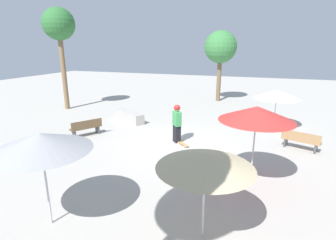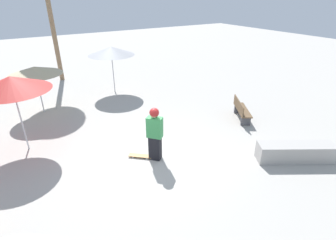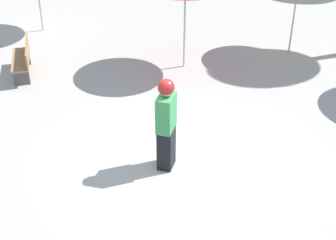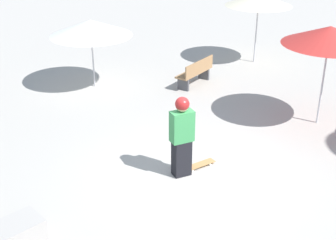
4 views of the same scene
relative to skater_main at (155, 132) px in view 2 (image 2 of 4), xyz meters
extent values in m
plane|color=#ADA8A0|center=(0.05, -0.27, -0.99)|extent=(60.00, 60.00, 0.00)
cube|color=black|center=(0.00, 0.00, -0.58)|extent=(0.45, 0.47, 0.83)
cube|color=#388C4C|center=(0.00, 0.00, 0.18)|extent=(0.53, 0.55, 0.69)
sphere|color=tan|center=(0.00, 0.00, 0.66)|extent=(0.27, 0.27, 0.27)
sphere|color=maroon|center=(0.00, 0.00, 0.70)|extent=(0.30, 0.30, 0.30)
cube|color=#B7844C|center=(0.40, -0.32, -0.93)|extent=(0.73, 0.68, 0.02)
cylinder|color=silver|center=(0.65, -0.42, -0.97)|extent=(0.06, 0.06, 0.05)
cylinder|color=silver|center=(0.53, -0.55, -0.97)|extent=(0.06, 0.06, 0.05)
cylinder|color=silver|center=(0.27, -0.09, -0.97)|extent=(0.06, 0.06, 0.05)
cylinder|color=silver|center=(0.16, -0.22, -0.97)|extent=(0.06, 0.06, 0.05)
cube|color=#A8A39E|center=(-3.88, 2.50, -0.69)|extent=(2.42, 1.78, 0.60)
cube|color=#47474C|center=(-5.05, -1.20, -0.79)|extent=(0.38, 0.28, 0.40)
cube|color=#47474C|center=(-4.39, -0.14, -0.79)|extent=(0.38, 0.28, 0.40)
cube|color=brown|center=(-4.72, -0.67, -0.57)|extent=(1.22, 1.59, 0.05)
cube|color=brown|center=(-4.55, -0.77, -0.34)|extent=(0.88, 1.38, 0.40)
cylinder|color=#B7B7BC|center=(-1.25, -6.86, 0.17)|extent=(0.05, 0.05, 2.33)
cone|color=#99999E|center=(-1.25, -6.86, 1.27)|extent=(2.42, 2.42, 0.44)
cylinder|color=#B7B7BC|center=(2.58, -5.99, 0.02)|extent=(0.05, 0.05, 2.03)
cone|color=#C6B289|center=(2.58, -5.99, 0.99)|extent=(2.27, 2.27, 0.34)
cylinder|color=#B7B7BC|center=(3.56, -2.93, 0.25)|extent=(0.05, 0.05, 2.50)
cone|color=red|center=(3.56, -2.93, 1.43)|extent=(2.39, 2.39, 0.47)
cylinder|color=#896B4C|center=(0.78, -10.75, 2.47)|extent=(0.27, 0.27, 6.93)
camera|label=1|loc=(3.60, -11.38, 3.48)|focal=28.00mm
camera|label=2|loc=(3.49, 6.47, 4.07)|focal=28.00mm
camera|label=3|loc=(-6.06, 3.99, 4.42)|focal=50.00mm
camera|label=4|loc=(-8.62, -2.08, 4.52)|focal=50.00mm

